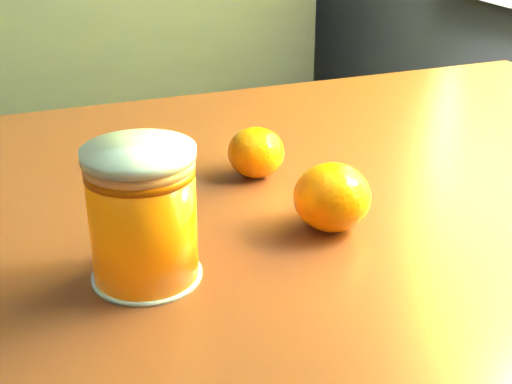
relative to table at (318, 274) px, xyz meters
name	(u,v)px	position (x,y,z in m)	size (l,w,h in m)	color
table	(318,274)	(0.00, 0.00, 0.00)	(1.06, 0.74, 0.79)	brown
juice_glass	(143,216)	(-0.21, -0.10, 0.16)	(0.09, 0.09, 0.11)	#EF6304
orange_front	(332,197)	(-0.03, -0.08, 0.13)	(0.07, 0.07, 0.06)	orange
orange_back	(256,152)	(-0.05, 0.06, 0.13)	(0.06, 0.06, 0.05)	orange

